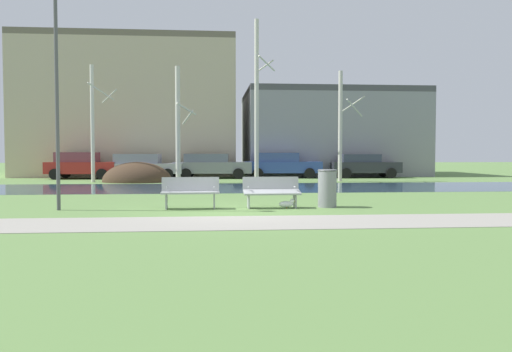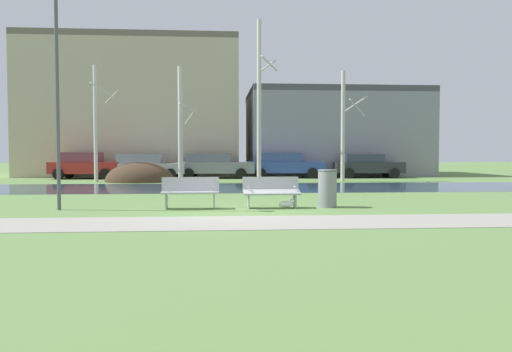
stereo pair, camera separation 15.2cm
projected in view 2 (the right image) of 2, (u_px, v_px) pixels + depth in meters
The scene contains 20 objects.
ground_plane at pixel (226, 187), 23.52m from camera, with size 120.00×120.00×0.00m, color #5B7F42.
paved_path_strip at pixel (235, 223), 11.34m from camera, with size 60.00×2.29×0.01m, color gray.
river_band at pixel (226, 188), 22.82m from camera, with size 80.00×6.46×0.01m, color #284256.
soil_mound at pixel (140, 182), 27.55m from camera, with size 3.70×2.97×2.15m, color #423021.
bench_left at pixel (190, 192), 14.24m from camera, with size 1.61×0.59×0.87m.
bench_right at pixel (271, 191), 14.41m from camera, with size 1.61×0.59×0.87m.
trash_bin at pixel (327, 188), 14.59m from camera, with size 0.55×0.55×1.07m.
seagull at pixel (287, 204), 14.25m from camera, with size 0.47×0.18×0.27m.
streetlamp at pixel (57, 62), 13.73m from camera, with size 0.32×0.32×6.09m.
birch_far_left at pixel (96, 122), 27.19m from camera, with size 1.43×2.50×6.20m.
birch_left at pixel (181, 124), 26.50m from camera, with size 1.09×1.77×6.01m.
birch_center_left at pixel (259, 100), 27.18m from camera, with size 1.10×1.88×8.61m.
birch_center at pixel (344, 125), 27.88m from camera, with size 1.45×2.53×6.01m.
parked_van_nearest_red at pixel (85, 165), 30.74m from camera, with size 4.21×2.21×1.60m.
parked_sedan_second_silver at pixel (145, 166), 30.87m from camera, with size 4.77×2.26×1.49m.
parked_hatch_third_grey at pixel (214, 165), 31.32m from camera, with size 4.81×2.28×1.50m.
parked_wagon_fourth_blue at pixel (284, 165), 31.87m from camera, with size 4.85×2.21×1.56m.
parked_suv_fifth_dark at pixel (367, 165), 32.01m from camera, with size 4.29×2.19×1.47m.
building_beige_block at pixel (135, 109), 36.06m from camera, with size 14.26×7.92×9.26m.
building_grey_warehouse at pixel (331, 134), 37.31m from camera, with size 12.03×9.50×5.91m.
Camera 2 is at (-0.40, -13.51, 1.54)m, focal length 35.98 mm.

